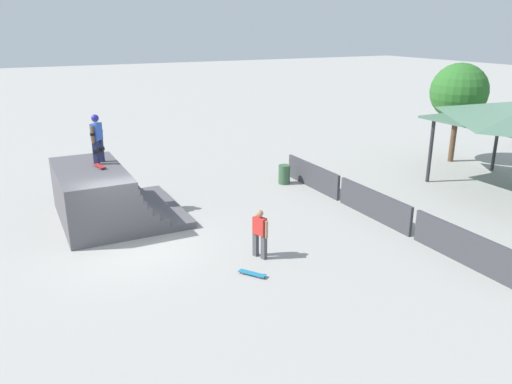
% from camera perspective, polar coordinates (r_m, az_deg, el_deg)
% --- Properties ---
extents(ground_plane, '(160.00, 160.00, 0.00)m').
position_cam_1_polar(ground_plane, '(16.63, -14.21, -6.08)').
color(ground_plane, '#A3A09B').
extents(quarter_pipe_ramp, '(4.66, 4.21, 1.96)m').
position_cam_1_polar(quarter_pipe_ramp, '(18.85, -17.15, -0.54)').
color(quarter_pipe_ramp, '#565459').
rests_on(quarter_pipe_ramp, ground).
extents(skater_on_deck, '(0.70, 0.60, 1.79)m').
position_cam_1_polar(skater_on_deck, '(18.99, -17.74, 6.18)').
color(skater_on_deck, '#1E2347').
rests_on(skater_on_deck, quarter_pipe_ramp).
extents(skateboard_on_deck, '(0.79, 0.34, 0.09)m').
position_cam_1_polar(skateboard_on_deck, '(18.54, -17.42, 2.84)').
color(skateboard_on_deck, blue).
rests_on(skateboard_on_deck, quarter_pipe_ramp).
extents(bystander_walking, '(0.61, 0.34, 1.54)m').
position_cam_1_polar(bystander_walking, '(15.09, 0.44, -4.51)').
color(bystander_walking, '#4C4C51').
rests_on(bystander_walking, ground).
extents(skateboard_on_ground, '(0.80, 0.65, 0.09)m').
position_cam_1_polar(skateboard_on_ground, '(14.36, -0.35, -9.31)').
color(skateboard_on_ground, red).
rests_on(skateboard_on_ground, ground).
extents(barrier_fence, '(12.06, 0.12, 1.05)m').
position_cam_1_polar(barrier_fence, '(18.76, 13.31, -1.42)').
color(barrier_fence, '#3D3D42').
rests_on(barrier_fence, ground).
extents(tree_beside_pavilion, '(2.83, 2.83, 5.02)m').
position_cam_1_polar(tree_beside_pavilion, '(27.46, 22.19, 10.54)').
color(tree_beside_pavilion, brown).
rests_on(tree_beside_pavilion, ground).
extents(trash_bin, '(0.52, 0.52, 0.85)m').
position_cam_1_polar(trash_bin, '(22.36, 3.25, 2.02)').
color(trash_bin, '#385B3D').
rests_on(trash_bin, ground).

